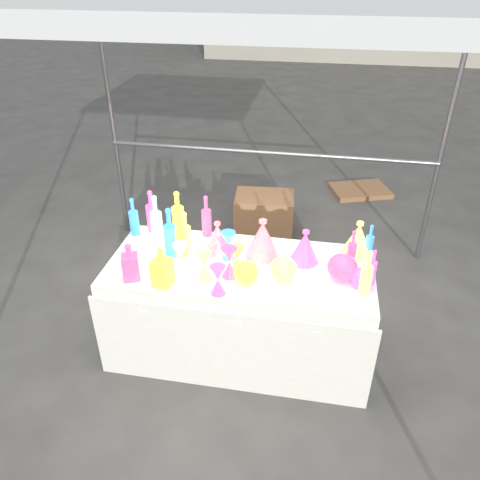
% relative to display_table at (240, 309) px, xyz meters
% --- Properties ---
extents(ground, '(80.00, 80.00, 0.00)m').
position_rel_display_table_xyz_m(ground, '(-0.00, 0.01, -0.37)').
color(ground, '#5E5C57').
rests_on(ground, ground).
extents(display_table, '(1.84, 0.83, 0.75)m').
position_rel_display_table_xyz_m(display_table, '(0.00, 0.00, 0.00)').
color(display_table, white).
rests_on(display_table, ground).
extents(cardboard_box_closed, '(0.63, 0.48, 0.44)m').
position_rel_display_table_xyz_m(cardboard_box_closed, '(-0.05, 1.73, -0.16)').
color(cardboard_box_closed, '#9E6D47').
rests_on(cardboard_box_closed, ground).
extents(cardboard_box_flat, '(0.81, 0.69, 0.06)m').
position_rel_display_table_xyz_m(cardboard_box_flat, '(1.00, 2.92, -0.34)').
color(cardboard_box_flat, '#9E6D47').
rests_on(cardboard_box_flat, ground).
extents(bottle_0, '(0.11, 0.11, 0.35)m').
position_rel_display_table_xyz_m(bottle_0, '(-0.53, 0.35, 0.55)').
color(bottle_0, '#EE5316').
rests_on(bottle_0, display_table).
extents(bottle_1, '(0.09, 0.09, 0.30)m').
position_rel_display_table_xyz_m(bottle_1, '(-0.85, 0.28, 0.52)').
color(bottle_1, '#1A9449').
rests_on(bottle_1, display_table).
extents(bottle_2, '(0.08, 0.08, 0.33)m').
position_rel_display_table_xyz_m(bottle_2, '(-0.31, 0.36, 0.54)').
color(bottle_2, '#F64D19').
rests_on(bottle_2, display_table).
extents(bottle_3, '(0.09, 0.09, 0.33)m').
position_rel_display_table_xyz_m(bottle_3, '(-0.74, 0.36, 0.54)').
color(bottle_3, blue).
rests_on(bottle_3, display_table).
extents(bottle_4, '(0.10, 0.10, 0.32)m').
position_rel_display_table_xyz_m(bottle_4, '(-0.40, 0.11, 0.54)').
color(bottle_4, '#158085').
rests_on(bottle_4, display_table).
extents(bottle_5, '(0.09, 0.09, 0.37)m').
position_rel_display_table_xyz_m(bottle_5, '(-0.65, 0.21, 0.56)').
color(bottle_5, '#D52A6F').
rests_on(bottle_5, display_table).
extents(bottle_6, '(0.09, 0.09, 0.33)m').
position_rel_display_table_xyz_m(bottle_6, '(-0.43, 0.07, 0.54)').
color(bottle_6, '#EE5316').
rests_on(bottle_6, display_table).
extents(bottle_7, '(0.09, 0.09, 0.37)m').
position_rel_display_table_xyz_m(bottle_7, '(-0.49, 0.04, 0.56)').
color(bottle_7, '#1A9449').
rests_on(bottle_7, display_table).
extents(decanter_0, '(0.14, 0.14, 0.27)m').
position_rel_display_table_xyz_m(decanter_0, '(-0.44, -0.29, 0.51)').
color(decanter_0, '#EE5316').
rests_on(decanter_0, display_table).
extents(decanter_1, '(0.14, 0.14, 0.26)m').
position_rel_display_table_xyz_m(decanter_1, '(-0.67, -0.26, 0.51)').
color(decanter_1, '#F64D19').
rests_on(decanter_1, display_table).
extents(hourglass_0, '(0.13, 0.13, 0.22)m').
position_rel_display_table_xyz_m(hourglass_0, '(-0.04, -0.13, 0.48)').
color(hourglass_0, '#F64D19').
rests_on(hourglass_0, display_table).
extents(hourglass_1, '(0.10, 0.10, 0.20)m').
position_rel_display_table_xyz_m(hourglass_1, '(-0.08, -0.32, 0.48)').
color(hourglass_1, blue).
rests_on(hourglass_1, display_table).
extents(hourglass_2, '(0.12, 0.12, 0.20)m').
position_rel_display_table_xyz_m(hourglass_2, '(-0.20, -0.19, 0.47)').
color(hourglass_2, '#158085').
rests_on(hourglass_2, display_table).
extents(hourglass_3, '(0.13, 0.13, 0.21)m').
position_rel_display_table_xyz_m(hourglass_3, '(-0.37, -0.13, 0.48)').
color(hourglass_3, '#D52A6F').
rests_on(hourglass_3, display_table).
extents(hourglass_4, '(0.10, 0.10, 0.19)m').
position_rel_display_table_xyz_m(hourglass_4, '(-0.01, -0.07, 0.47)').
color(hourglass_4, '#EE5316').
rests_on(hourglass_4, display_table).
extents(hourglass_5, '(0.13, 0.13, 0.20)m').
position_rel_display_table_xyz_m(hourglass_5, '(-0.09, 0.09, 0.48)').
color(hourglass_5, '#1A9449').
rests_on(hourglass_5, display_table).
extents(globe_0, '(0.20, 0.20, 0.13)m').
position_rel_display_table_xyz_m(globe_0, '(0.07, -0.16, 0.44)').
color(globe_0, '#EE5316').
rests_on(globe_0, display_table).
extents(globe_1, '(0.22, 0.22, 0.14)m').
position_rel_display_table_xyz_m(globe_1, '(0.30, -0.09, 0.44)').
color(globe_1, '#158085').
rests_on(globe_1, display_table).
extents(globe_2, '(0.26, 0.26, 0.16)m').
position_rel_display_table_xyz_m(globe_2, '(0.68, -0.02, 0.45)').
color(globe_2, '#F64D19').
rests_on(globe_2, display_table).
extents(globe_3, '(0.19, 0.19, 0.12)m').
position_rel_display_table_xyz_m(globe_3, '(0.80, -0.10, 0.44)').
color(globe_3, blue).
rests_on(globe_3, display_table).
extents(lampshade_0, '(0.30, 0.30, 0.29)m').
position_rel_display_table_xyz_m(lampshade_0, '(0.13, 0.15, 0.52)').
color(lampshade_0, '#FFB035').
rests_on(lampshade_0, display_table).
extents(lampshade_1, '(0.26, 0.26, 0.23)m').
position_rel_display_table_xyz_m(lampshade_1, '(-0.19, 0.16, 0.49)').
color(lampshade_1, '#FFB035').
rests_on(lampshade_1, display_table).
extents(lampshade_2, '(0.23, 0.23, 0.24)m').
position_rel_display_table_xyz_m(lampshade_2, '(0.42, 0.14, 0.50)').
color(lampshade_2, blue).
rests_on(lampshade_2, display_table).
extents(lampshade_3, '(0.25, 0.25, 0.26)m').
position_rel_display_table_xyz_m(lampshade_3, '(0.78, 0.29, 0.50)').
color(lampshade_3, '#158085').
rests_on(lampshade_3, display_table).
extents(bottle_8, '(0.06, 0.06, 0.25)m').
position_rel_display_table_xyz_m(bottle_8, '(0.86, 0.27, 0.50)').
color(bottle_8, '#1A9449').
rests_on(bottle_8, display_table).
extents(bottle_9, '(0.08, 0.08, 0.28)m').
position_rel_display_table_xyz_m(bottle_9, '(0.74, 0.13, 0.51)').
color(bottle_9, '#F64D19').
rests_on(bottle_9, display_table).
extents(bottle_10, '(0.07, 0.07, 0.25)m').
position_rel_display_table_xyz_m(bottle_10, '(0.86, -0.03, 0.50)').
color(bottle_10, blue).
rests_on(bottle_10, display_table).
extents(bottle_11, '(0.09, 0.09, 0.32)m').
position_rel_display_table_xyz_m(bottle_11, '(0.81, -0.16, 0.53)').
color(bottle_11, '#158085').
rests_on(bottle_11, display_table).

